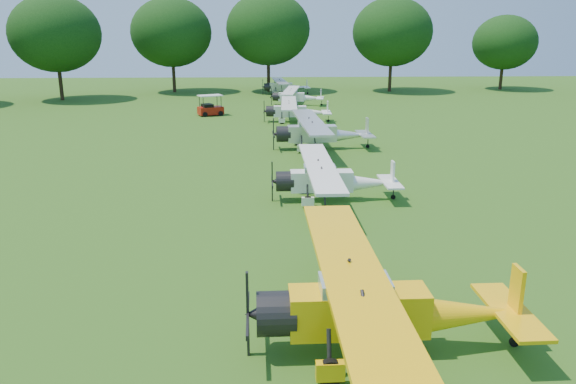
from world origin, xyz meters
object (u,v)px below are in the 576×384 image
aircraft_5 (295,109)px  aircraft_7 (284,85)px  aircraft_3 (331,177)px  aircraft_6 (295,95)px  aircraft_2 (380,304)px  aircraft_4 (319,131)px  golf_cart (210,109)px

aircraft_5 → aircraft_7: 22.40m
aircraft_3 → aircraft_7: bearing=90.4°
aircraft_5 → aircraft_7: aircraft_5 is taller
aircraft_5 → aircraft_6: size_ratio=1.04×
aircraft_3 → aircraft_7: aircraft_3 is taller
aircraft_2 → aircraft_5: (-0.10, 38.03, -0.25)m
aircraft_4 → aircraft_6: bearing=88.2°
aircraft_4 → aircraft_6: size_ratio=1.20×
aircraft_2 → aircraft_6: aircraft_2 is taller
aircraft_2 → aircraft_6: bearing=88.6°
aircraft_3 → aircraft_4: aircraft_4 is taller
aircraft_3 → aircraft_6: 35.89m
aircraft_2 → aircraft_7: 60.43m
aircraft_2 → aircraft_3: size_ratio=1.18×
aircraft_2 → aircraft_4: bearing=87.1°
aircraft_5 → aircraft_3: bearing=-86.7°
aircraft_3 → aircraft_5: (-0.43, 24.41, -0.04)m
aircraft_2 → aircraft_3: (0.33, 13.62, -0.21)m
aircraft_4 → golf_cart: size_ratio=4.24×
aircraft_2 → golf_cart: (-8.22, 42.29, -0.72)m
aircraft_7 → aircraft_6: bearing=-90.0°
golf_cart → aircraft_2: bearing=-103.0°
aircraft_2 → aircraft_3: bearing=87.9°
aircraft_5 → golf_cart: size_ratio=3.68×
aircraft_2 → golf_cart: bearing=100.2°
aircraft_3 → aircraft_5: 24.42m
aircraft_3 → aircraft_2: bearing=-91.7°
aircraft_6 → golf_cart: bearing=-132.5°
aircraft_4 → aircraft_6: aircraft_4 is taller
aircraft_4 → aircraft_7: (-1.19, 34.47, -0.18)m
aircraft_4 → aircraft_5: 12.12m
aircraft_6 → aircraft_7: 10.95m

